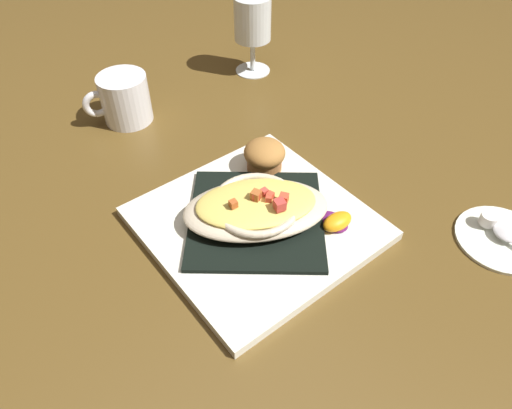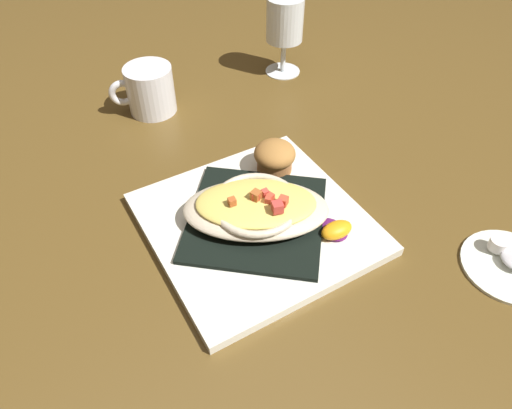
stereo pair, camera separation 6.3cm
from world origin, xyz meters
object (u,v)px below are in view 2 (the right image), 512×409
object	(u,v)px
orange_garnish	(335,230)
coffee_mug	(150,92)
stemmed_glass	(285,24)
square_plate	(256,223)
muffin	(275,157)
creamer_saucer	(510,265)
creamer_cup_0	(498,244)
gratin_dish	(256,207)

from	to	relation	value
orange_garnish	coffee_mug	xyz separation A→B (m)	(0.42, 0.11, 0.01)
stemmed_glass	square_plate	bearing A→B (deg)	144.66
square_plate	muffin	size ratio (longest dim) A/B	4.50
muffin	stemmed_glass	xyz separation A→B (m)	(0.28, -0.18, 0.06)
creamer_saucer	orange_garnish	bearing A→B (deg)	50.34
stemmed_glass	creamer_cup_0	distance (m)	0.56
coffee_mug	stemmed_glass	bearing A→B (deg)	-88.14
square_plate	muffin	bearing A→B (deg)	-42.88
muffin	stemmed_glass	world-z (taller)	stemmed_glass
gratin_dish	creamer_saucer	xyz separation A→B (m)	(-0.22, -0.26, -0.04)
muffin	creamer_saucer	size ratio (longest dim) A/B	0.51
stemmed_glass	creamer_cup_0	world-z (taller)	stemmed_glass
orange_garnish	stemmed_glass	world-z (taller)	stemmed_glass
gratin_dish	creamer_saucer	distance (m)	0.34
orange_garnish	creamer_cup_0	world-z (taller)	orange_garnish
coffee_mug	creamer_cup_0	world-z (taller)	coffee_mug
gratin_dish	creamer_saucer	world-z (taller)	gratin_dish
square_plate	stemmed_glass	bearing A→B (deg)	-35.34
coffee_mug	square_plate	bearing A→B (deg)	-175.16
muffin	coffee_mug	size ratio (longest dim) A/B	0.55
square_plate	creamer_saucer	world-z (taller)	square_plate
coffee_mug	orange_garnish	bearing A→B (deg)	-165.29
muffin	creamer_cup_0	world-z (taller)	muffin
coffee_mug	creamer_saucer	size ratio (longest dim) A/B	0.93
square_plate	orange_garnish	world-z (taller)	orange_garnish
creamer_cup_0	gratin_dish	bearing A→B (deg)	53.66
stemmed_glass	coffee_mug	bearing A→B (deg)	91.86
creamer_cup_0	creamer_saucer	bearing A→B (deg)	174.99
square_plate	muffin	world-z (taller)	muffin
muffin	creamer_cup_0	xyz separation A→B (m)	(-0.27, -0.18, -0.02)
orange_garnish	muffin	bearing A→B (deg)	2.08
muffin	creamer_saucer	bearing A→B (deg)	-148.83
square_plate	stemmed_glass	xyz separation A→B (m)	(0.36, -0.25, 0.09)
square_plate	coffee_mug	xyz separation A→B (m)	(0.35, 0.03, 0.03)
coffee_mug	stemmed_glass	size ratio (longest dim) A/B	0.77
gratin_dish	stemmed_glass	xyz separation A→B (m)	(0.36, -0.25, 0.06)
orange_garnish	creamer_cup_0	bearing A→B (deg)	-123.49
coffee_mug	creamer_saucer	world-z (taller)	coffee_mug
square_plate	gratin_dish	xyz separation A→B (m)	(-0.00, -0.00, 0.03)
muffin	stemmed_glass	size ratio (longest dim) A/B	0.42
orange_garnish	square_plate	bearing A→B (deg)	48.04
stemmed_glass	muffin	bearing A→B (deg)	147.19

